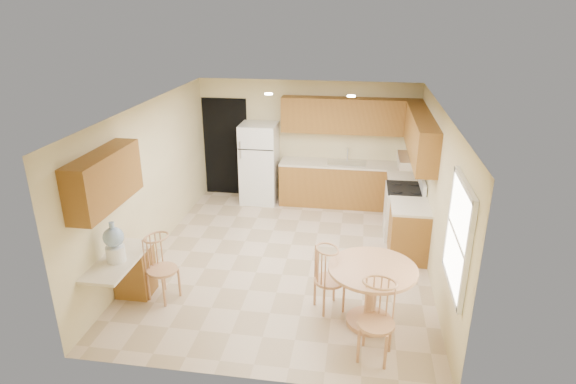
# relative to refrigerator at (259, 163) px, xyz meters

# --- Properties ---
(floor) EXTENTS (5.50, 5.50, 0.00)m
(floor) POSITION_rel_refrigerator_xyz_m (0.95, -2.40, -0.83)
(floor) COLOR #C7AD90
(floor) RESTS_ON ground
(ceiling) EXTENTS (4.50, 5.50, 0.02)m
(ceiling) POSITION_rel_refrigerator_xyz_m (0.95, -2.40, 1.67)
(ceiling) COLOR white
(ceiling) RESTS_ON wall_back
(wall_back) EXTENTS (4.50, 0.02, 2.50)m
(wall_back) POSITION_rel_refrigerator_xyz_m (0.95, 0.35, 0.42)
(wall_back) COLOR beige
(wall_back) RESTS_ON floor
(wall_front) EXTENTS (4.50, 0.02, 2.50)m
(wall_front) POSITION_rel_refrigerator_xyz_m (0.95, -5.15, 0.42)
(wall_front) COLOR beige
(wall_front) RESTS_ON floor
(wall_left) EXTENTS (0.02, 5.50, 2.50)m
(wall_left) POSITION_rel_refrigerator_xyz_m (-1.30, -2.40, 0.42)
(wall_left) COLOR beige
(wall_left) RESTS_ON floor
(wall_right) EXTENTS (0.02, 5.50, 2.50)m
(wall_right) POSITION_rel_refrigerator_xyz_m (3.20, -2.40, 0.42)
(wall_right) COLOR beige
(wall_right) RESTS_ON floor
(doorway) EXTENTS (0.90, 0.02, 2.10)m
(doorway) POSITION_rel_refrigerator_xyz_m (-0.80, 0.34, 0.22)
(doorway) COLOR black
(doorway) RESTS_ON floor
(base_cab_back) EXTENTS (2.75, 0.60, 0.87)m
(base_cab_back) POSITION_rel_refrigerator_xyz_m (1.83, 0.05, -0.40)
(base_cab_back) COLOR #936125
(base_cab_back) RESTS_ON floor
(counter_back) EXTENTS (2.75, 0.63, 0.04)m
(counter_back) POSITION_rel_refrigerator_xyz_m (1.83, 0.05, 0.06)
(counter_back) COLOR beige
(counter_back) RESTS_ON base_cab_back
(base_cab_right_a) EXTENTS (0.60, 0.59, 0.87)m
(base_cab_right_a) POSITION_rel_refrigerator_xyz_m (2.90, -0.54, -0.40)
(base_cab_right_a) COLOR #936125
(base_cab_right_a) RESTS_ON floor
(counter_right_a) EXTENTS (0.63, 0.59, 0.04)m
(counter_right_a) POSITION_rel_refrigerator_xyz_m (2.90, -0.54, 0.06)
(counter_right_a) COLOR beige
(counter_right_a) RESTS_ON base_cab_right_a
(base_cab_right_b) EXTENTS (0.60, 0.80, 0.87)m
(base_cab_right_b) POSITION_rel_refrigerator_xyz_m (2.90, -2.00, -0.40)
(base_cab_right_b) COLOR #936125
(base_cab_right_b) RESTS_ON floor
(counter_right_b) EXTENTS (0.63, 0.80, 0.04)m
(counter_right_b) POSITION_rel_refrigerator_xyz_m (2.90, -2.00, 0.06)
(counter_right_b) COLOR beige
(counter_right_b) RESTS_ON base_cab_right_b
(upper_cab_back) EXTENTS (2.75, 0.33, 0.70)m
(upper_cab_back) POSITION_rel_refrigerator_xyz_m (1.83, 0.19, 1.02)
(upper_cab_back) COLOR #936125
(upper_cab_back) RESTS_ON wall_back
(upper_cab_right) EXTENTS (0.33, 2.42, 0.70)m
(upper_cab_right) POSITION_rel_refrigerator_xyz_m (3.04, -1.19, 1.02)
(upper_cab_right) COLOR #936125
(upper_cab_right) RESTS_ON wall_right
(upper_cab_left) EXTENTS (0.33, 1.40, 0.70)m
(upper_cab_left) POSITION_rel_refrigerator_xyz_m (-1.13, -4.00, 1.02)
(upper_cab_left) COLOR #936125
(upper_cab_left) RESTS_ON wall_left
(sink) EXTENTS (0.78, 0.44, 0.01)m
(sink) POSITION_rel_refrigerator_xyz_m (1.80, 0.05, 0.08)
(sink) COLOR silver
(sink) RESTS_ON counter_back
(range_hood) EXTENTS (0.50, 0.76, 0.14)m
(range_hood) POSITION_rel_refrigerator_xyz_m (2.95, -1.22, 0.59)
(range_hood) COLOR silver
(range_hood) RESTS_ON upper_cab_right
(desk_pedestal) EXTENTS (0.48, 0.42, 0.72)m
(desk_pedestal) POSITION_rel_refrigerator_xyz_m (-1.05, -3.72, -0.47)
(desk_pedestal) COLOR #936125
(desk_pedestal) RESTS_ON floor
(desk_top) EXTENTS (0.50, 1.20, 0.04)m
(desk_top) POSITION_rel_refrigerator_xyz_m (-1.05, -4.10, -0.08)
(desk_top) COLOR beige
(desk_top) RESTS_ON desk_pedestal
(window) EXTENTS (0.06, 1.12, 1.30)m
(window) POSITION_rel_refrigerator_xyz_m (3.18, -4.25, 0.67)
(window) COLOR white
(window) RESTS_ON wall_right
(can_light_a) EXTENTS (0.14, 0.14, 0.02)m
(can_light_a) POSITION_rel_refrigerator_xyz_m (0.45, -1.20, 1.65)
(can_light_a) COLOR white
(can_light_a) RESTS_ON ceiling
(can_light_b) EXTENTS (0.14, 0.14, 0.02)m
(can_light_b) POSITION_rel_refrigerator_xyz_m (1.85, -1.20, 1.65)
(can_light_b) COLOR white
(can_light_b) RESTS_ON ceiling
(refrigerator) EXTENTS (0.73, 0.72, 1.66)m
(refrigerator) POSITION_rel_refrigerator_xyz_m (0.00, 0.00, 0.00)
(refrigerator) COLOR white
(refrigerator) RESTS_ON floor
(stove) EXTENTS (0.65, 0.76, 1.09)m
(stove) POSITION_rel_refrigerator_xyz_m (2.88, -1.22, -0.36)
(stove) COLOR white
(stove) RESTS_ON floor
(dining_table) EXTENTS (1.13, 1.13, 0.83)m
(dining_table) POSITION_rel_refrigerator_xyz_m (2.28, -3.93, -0.29)
(dining_table) COLOR tan
(dining_table) RESTS_ON floor
(chair_table_a) EXTENTS (0.41, 0.52, 0.93)m
(chair_table_a) POSITION_rel_refrigerator_xyz_m (1.73, -3.77, -0.27)
(chair_table_a) COLOR tan
(chair_table_a) RESTS_ON floor
(chair_table_b) EXTENTS (0.44, 0.46, 0.99)m
(chair_table_b) POSITION_rel_refrigerator_xyz_m (2.33, -4.67, -0.23)
(chair_table_b) COLOR tan
(chair_table_b) RESTS_ON floor
(chair_desk) EXTENTS (0.42, 0.54, 0.95)m
(chair_desk) POSITION_rel_refrigerator_xyz_m (-0.60, -3.87, -0.25)
(chair_desk) COLOR tan
(chair_desk) RESTS_ON floor
(water_crock) EXTENTS (0.27, 0.27, 0.55)m
(water_crock) POSITION_rel_refrigerator_xyz_m (-1.05, -4.14, 0.19)
(water_crock) COLOR white
(water_crock) RESTS_ON desk_top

